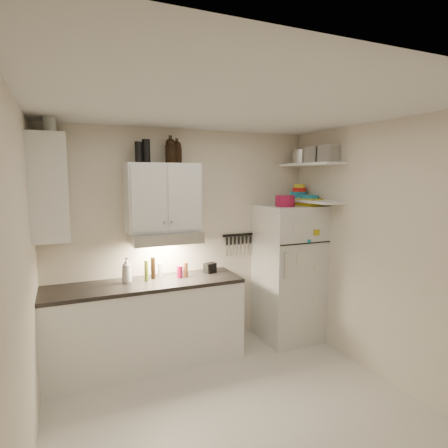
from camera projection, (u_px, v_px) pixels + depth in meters
name	position (u px, v px, depth m)	size (l,w,h in m)	color
floor	(239.00, 414.00, 3.28)	(3.20, 3.00, 0.02)	silver
ceiling	(240.00, 105.00, 2.95)	(3.20, 3.00, 0.02)	white
back_wall	(185.00, 240.00, 4.48)	(3.20, 0.02, 2.60)	beige
left_wall	(21.00, 291.00, 2.47)	(0.02, 3.00, 2.60)	beige
right_wall	(384.00, 252.00, 3.75)	(0.02, 3.00, 2.60)	beige
base_cabinet	(146.00, 325.00, 4.09)	(2.10, 0.60, 0.88)	white
countertop	(145.00, 284.00, 4.04)	(2.10, 0.62, 0.04)	black
upper_cabinet	(163.00, 197.00, 4.14)	(0.80, 0.33, 0.75)	white
side_cabinet	(49.00, 188.00, 3.55)	(0.33, 0.55, 1.00)	white
range_hood	(165.00, 237.00, 4.14)	(0.76, 0.46, 0.12)	silver
fridge	(288.00, 273.00, 4.72)	(0.70, 0.68, 1.70)	silver
shelf_hi	(311.00, 164.00, 4.50)	(0.30, 0.95, 0.03)	white
shelf_lo	(310.00, 201.00, 4.56)	(0.30, 0.95, 0.03)	white
knife_strip	(238.00, 235.00, 4.74)	(0.42, 0.02, 0.03)	black
dutch_oven	(285.00, 201.00, 4.45)	(0.23, 0.23, 0.13)	maroon
book_stack	(310.00, 202.00, 4.54)	(0.21, 0.26, 0.09)	#B4A416
spice_jar	(299.00, 202.00, 4.62)	(0.06, 0.06, 0.09)	silver
stock_pot	(302.00, 157.00, 4.77)	(0.25, 0.25, 0.18)	silver
tin_a	(315.00, 155.00, 4.49)	(0.19, 0.17, 0.19)	#AAAAAD
tin_b	(330.00, 154.00, 4.28)	(0.20, 0.20, 0.20)	#AAAAAD
bowl_teal	(298.00, 195.00, 4.80)	(0.22, 0.22, 0.09)	teal
bowl_orange	(299.00, 190.00, 4.79)	(0.17, 0.17, 0.05)	red
bowl_yellow	(299.00, 186.00, 4.78)	(0.14, 0.14, 0.04)	yellow
plates	(309.00, 197.00, 4.58)	(0.23, 0.23, 0.06)	teal
growler_a	(171.00, 150.00, 4.12)	(0.12, 0.12, 0.28)	black
growler_b	(177.00, 152.00, 4.19)	(0.11, 0.11, 0.26)	black
thermos_a	(146.00, 151.00, 3.99)	(0.09, 0.09, 0.25)	black
thermos_b	(139.00, 152.00, 3.94)	(0.08, 0.08, 0.22)	black
side_jar	(49.00, 125.00, 3.47)	(0.12, 0.12, 0.16)	silver
soap_bottle	(127.00, 269.00, 3.99)	(0.12, 0.12, 0.31)	white
pepper_mill	(186.00, 270.00, 4.25)	(0.05, 0.05, 0.17)	brown
oil_bottle	(146.00, 271.00, 4.07)	(0.04, 0.04, 0.23)	#5C6E1B
vinegar_bottle	(153.00, 268.00, 4.17)	(0.05, 0.05, 0.24)	black
clear_bottle	(160.00, 270.00, 4.24)	(0.05, 0.05, 0.16)	silver
red_jar	(180.00, 272.00, 4.22)	(0.07, 0.07, 0.13)	maroon
caddy	(210.00, 268.00, 4.44)	(0.13, 0.10, 0.12)	black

